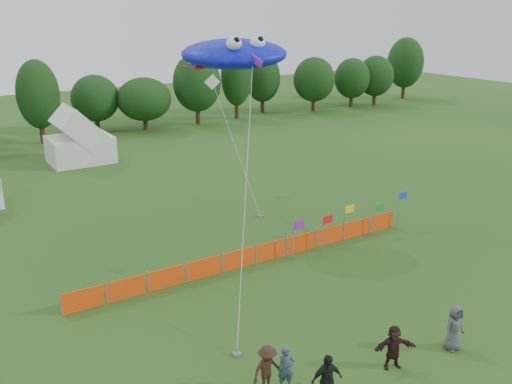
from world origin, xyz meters
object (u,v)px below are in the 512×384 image
spectator_f (394,347)px  stingray_kite (231,54)px  tent_right (80,141)px  spectator_a (286,368)px  spectator_c (267,370)px  barrier_fence (255,255)px  spectator_d (327,380)px  spectator_e (454,327)px

spectator_f → stingray_kite: 18.83m
tent_right → stingray_kite: (3.82, -19.73, 8.43)m
spectator_a → spectator_c: (-0.67, 0.17, 0.10)m
spectator_a → spectator_c: 0.70m
spectator_c → barrier_fence: bearing=57.6°
spectator_c → spectator_a: bearing=-16.8°
barrier_fence → spectator_d: 11.41m
tent_right → spectator_d: tent_right is taller
spectator_c → spectator_e: spectator_e is taller
spectator_c → spectator_f: spectator_c is taller
spectator_a → tent_right: bearing=107.0°
spectator_a → spectator_c: spectator_c is taller
stingray_kite → spectator_f: bearing=-98.6°
spectator_e → spectator_c: bearing=167.0°
spectator_d → spectator_f: 3.44m
spectator_f → spectator_d: bearing=-153.8°
tent_right → stingray_kite: bearing=-79.0°
barrier_fence → spectator_a: 10.36m
spectator_c → spectator_d: spectator_d is taller
tent_right → stingray_kite: size_ratio=0.26×
tent_right → spectator_c: bearing=-95.6°
spectator_d → spectator_c: bearing=141.7°
tent_right → spectator_a: bearing=-94.4°
barrier_fence → spectator_c: spectator_c is taller
spectator_f → spectator_a: bearing=-174.1°
tent_right → spectator_a: 34.86m
spectator_d → stingray_kite: bearing=82.0°
spectator_a → spectator_c: bearing=-172.7°
spectator_e → stingray_kite: (-0.45, 16.49, 9.34)m
spectator_a → spectator_e: 7.12m
spectator_e → spectator_f: bearing=171.7°
barrier_fence → spectator_c: (-5.21, -9.14, 0.42)m
barrier_fence → spectator_f: spectator_f is taller
spectator_d → spectator_f: bearing=16.9°
spectator_e → stingray_kite: stingray_kite is taller
spectator_c → spectator_f: (4.76, -1.27, -0.06)m
spectator_a → spectator_e: spectator_e is taller
barrier_fence → tent_right: bearing=94.1°
spectator_d → stingray_kite: size_ratio=0.10×
spectator_d → stingray_kite: 19.78m
tent_right → spectator_d: bearing=-93.2°
tent_right → spectator_e: (4.27, -36.21, -0.91)m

